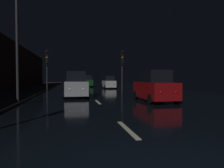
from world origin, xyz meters
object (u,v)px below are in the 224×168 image
Objects in this scene: traffic_light_far_left at (47,61)px; car_parked_right_near at (155,87)px; car_parked_right_far at (109,83)px; car_approaching_headlights at (76,85)px; streetlamp_overhead at (25,26)px; traffic_light_far_right at (122,61)px; car_distant_taillights at (88,81)px.

traffic_light_far_left reaches higher than car_parked_right_near.
car_parked_right_far is (8.54, 4.47, -2.78)m from traffic_light_far_left.
car_approaching_headlights is at bearing 13.83° from traffic_light_far_left.
streetlamp_overhead is (0.26, -12.95, 1.08)m from traffic_light_far_left.
car_parked_right_near is (5.21, -4.22, -0.01)m from car_approaching_headlights.
car_distant_taillights is (-3.51, 11.89, -2.81)m from traffic_light_far_right.
streetlamp_overhead is 1.68× the size of car_approaching_headlights.
traffic_light_far_right is 1.22× the size of car_parked_right_near.
streetlamp_overhead is at bearing 154.58° from car_parked_right_far.
car_parked_right_far is at bearing 110.69° from traffic_light_far_left.
car_distant_taillights is at bearing 21.95° from car_parked_right_far.
streetlamp_overhead reaches higher than car_approaching_headlights.
streetlamp_overhead reaches higher than car_distant_taillights.
car_approaching_headlights is 1.01× the size of car_parked_right_near.
car_parked_right_far is at bearing -158.05° from car_distant_taillights.
streetlamp_overhead is at bearing -5.80° from traffic_light_far_left.
traffic_light_far_left is at bearing -96.64° from traffic_light_far_right.
car_parked_right_near reaches higher than car_distant_taillights.
traffic_light_far_left is at bearing 152.53° from car_distant_taillights.
car_distant_taillights is 7.26m from car_parked_right_far.
traffic_light_far_left is 0.70× the size of streetlamp_overhead.
traffic_light_far_right is 12.72m from car_distant_taillights.
traffic_light_far_right is at bearing 143.43° from car_approaching_headlights.
traffic_light_far_right is at bearing -163.54° from car_distant_taillights.
traffic_light_far_right reaches higher than car_distant_taillights.
car_parked_right_near is 17.48m from car_parked_right_far.
car_parked_right_near is at bearing 50.97° from car_approaching_headlights.
car_distant_taillights is (2.49, 19.99, -0.04)m from car_approaching_headlights.
streetlamp_overhead is at bearing -36.46° from car_approaching_headlights.
traffic_light_far_left is 1.18× the size of car_approaching_headlights.
traffic_light_far_left is 1.23× the size of car_distant_taillights.
car_approaching_headlights reaches higher than car_parked_right_near.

